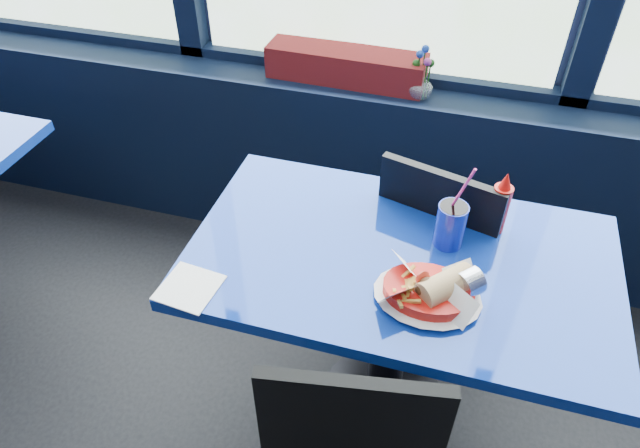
# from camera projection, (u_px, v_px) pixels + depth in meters

# --- Properties ---
(window_sill) EXTENTS (5.00, 0.26, 0.80)m
(window_sill) POSITION_uv_depth(u_px,v_px,m) (361.00, 166.00, 2.53)
(window_sill) COLOR black
(window_sill) RESTS_ON ground
(near_table) EXTENTS (1.20, 0.70, 0.75)m
(near_table) POSITION_uv_depth(u_px,v_px,m) (395.00, 298.00, 1.73)
(near_table) COLOR black
(near_table) RESTS_ON ground
(chair_near_back) EXTENTS (0.50, 0.50, 0.90)m
(chair_near_back) POSITION_uv_depth(u_px,v_px,m) (423.00, 243.00, 1.99)
(chair_near_back) COLOR black
(chair_near_back) RESTS_ON ground
(planter_box) EXTENTS (0.63, 0.18, 0.13)m
(planter_box) POSITION_uv_depth(u_px,v_px,m) (346.00, 66.00, 2.25)
(planter_box) COLOR maroon
(planter_box) RESTS_ON window_sill
(flower_vase) EXTENTS (0.12, 0.13, 0.20)m
(flower_vase) POSITION_uv_depth(u_px,v_px,m) (421.00, 83.00, 2.15)
(flower_vase) COLOR silver
(flower_vase) RESTS_ON window_sill
(food_basket) EXTENTS (0.31, 0.31, 0.09)m
(food_basket) POSITION_uv_depth(u_px,v_px,m) (430.00, 291.00, 1.47)
(food_basket) COLOR red
(food_basket) RESTS_ON near_table
(ketchup_bottle) EXTENTS (0.05, 0.05, 0.21)m
(ketchup_bottle) POSITION_uv_depth(u_px,v_px,m) (499.00, 206.00, 1.63)
(ketchup_bottle) COLOR red
(ketchup_bottle) RESTS_ON near_table
(soda_cup) EXTENTS (0.09, 0.09, 0.29)m
(soda_cup) POSITION_uv_depth(u_px,v_px,m) (451.00, 224.00, 1.60)
(soda_cup) COLOR #0E1F9B
(soda_cup) RESTS_ON near_table
(napkin) EXTENTS (0.16, 0.16, 0.00)m
(napkin) POSITION_uv_depth(u_px,v_px,m) (189.00, 288.00, 1.52)
(napkin) COLOR white
(napkin) RESTS_ON near_table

